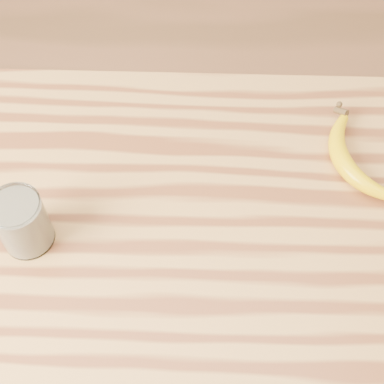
{
  "coord_description": "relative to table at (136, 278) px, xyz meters",
  "views": [
    {
      "loc": [
        0.12,
        -0.41,
        1.67
      ],
      "look_at": [
        0.1,
        0.09,
        0.93
      ],
      "focal_mm": 50.0,
      "sensor_mm": 36.0,
      "label": 1
    }
  ],
  "objects": [
    {
      "name": "room",
      "position": [
        0.0,
        0.0,
        0.58
      ],
      "size": [
        4.04,
        4.04,
        2.7
      ],
      "color": "#8E5B37",
      "rests_on": "ground"
    },
    {
      "name": "smoothie_glass",
      "position": [
        -0.16,
        0.01,
        0.18
      ],
      "size": [
        0.08,
        0.08,
        0.1
      ],
      "color": "white",
      "rests_on": "table"
    },
    {
      "name": "table",
      "position": [
        0.0,
        0.0,
        0.0
      ],
      "size": [
        1.2,
        0.8,
        0.9
      ],
      "color": "#B8803F",
      "rests_on": "ground"
    },
    {
      "name": "banana",
      "position": [
        0.36,
        0.17,
        0.15
      ],
      "size": [
        0.19,
        0.3,
        0.03
      ],
      "primitive_type": null,
      "rotation": [
        0.0,
        0.0,
        0.34
      ],
      "color": "#E9B800",
      "rests_on": "table"
    }
  ]
}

